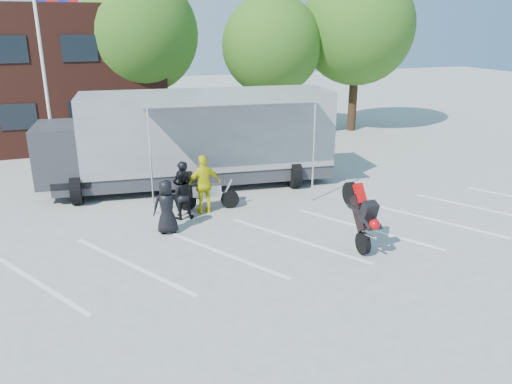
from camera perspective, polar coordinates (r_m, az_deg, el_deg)
ground at (r=14.03m, az=5.61°, el=-7.10°), size 100.00×100.00×0.00m
parking_bay_lines at (r=14.85m, az=3.94°, el=-5.51°), size 18.09×13.33×0.01m
flagpole at (r=21.35m, az=-22.65°, el=14.56°), size 1.61×0.12×8.00m
tree_left at (r=27.57m, az=-13.29°, el=17.15°), size 6.12×6.12×8.64m
tree_mid at (r=28.41m, az=1.80°, el=16.39°), size 5.44×5.44×7.68m
tree_right at (r=30.18m, az=11.49°, el=17.95°), size 6.46×6.46×9.12m
transporter_truck at (r=19.88m, az=-6.72°, el=0.74°), size 12.06×6.83×3.66m
parked_motorcycle at (r=17.34m, az=-5.40°, el=-1.93°), size 2.26×1.15×1.13m
stunt_bike_rider at (r=14.81m, az=10.72°, el=-5.91°), size 0.90×1.80×2.07m
spectator_leather_a at (r=15.28m, az=-10.17°, el=-1.66°), size 0.86×0.59×1.69m
spectator_leather_b at (r=16.59m, az=-8.41°, el=0.40°), size 0.77×0.60×1.86m
spectator_leather_c at (r=16.34m, az=-8.58°, el=-0.31°), size 0.86×0.71×1.64m
spectator_hivis at (r=16.69m, az=-5.95°, el=0.86°), size 1.21×0.58×2.00m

